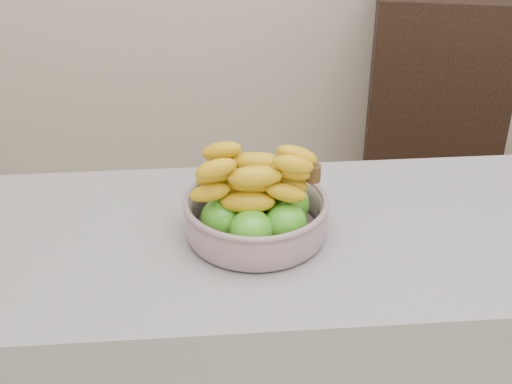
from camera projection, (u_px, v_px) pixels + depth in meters
counter at (391, 383)px, 1.71m from camera, size 2.00×0.60×0.90m
cabinet at (434, 105)px, 3.05m from camera, size 0.64×0.55×0.99m
fruit_bowl at (256, 209)px, 1.43m from camera, size 0.29×0.29×0.19m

